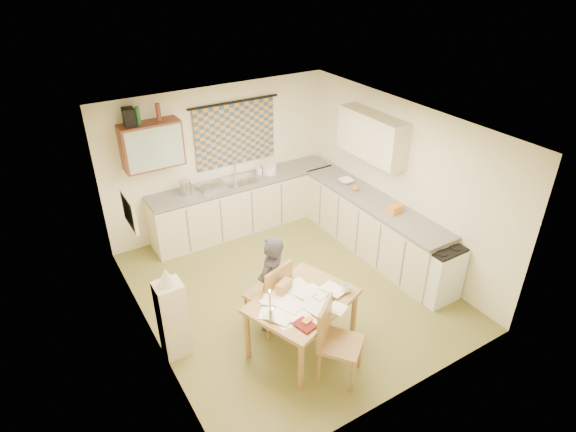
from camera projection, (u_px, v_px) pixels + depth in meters
floor at (290, 290)px, 7.09m from camera, size 4.00×4.50×0.02m
ceiling at (290, 126)px, 5.83m from camera, size 4.00×4.50×0.02m
wall_back at (220, 159)px, 8.13m from camera, size 4.00×0.02×2.50m
wall_front at (409, 312)px, 4.79m from camera, size 4.00×0.02×2.50m
wall_left at (142, 261)px, 5.55m from camera, size 0.02×4.50×2.50m
wall_right at (401, 182)px, 7.37m from camera, size 0.02×4.50×2.50m
window_blind at (235, 134)px, 8.04m from camera, size 1.45×0.03×1.05m
curtain_rod at (234, 102)px, 7.75m from camera, size 1.60×0.04×0.04m
wall_cabinet at (152, 145)px, 7.20m from camera, size 0.90×0.34×0.70m
wall_cabinet_glass at (155, 149)px, 7.08m from camera, size 0.84×0.02×0.64m
upper_cabinet_right at (372, 136)px, 7.40m from camera, size 0.34×1.30×0.70m
framed_print at (129, 212)px, 5.64m from camera, size 0.04×0.50×0.40m
print_canvas at (131, 211)px, 5.65m from camera, size 0.01×0.42×0.32m
counter_back at (244, 204)px, 8.42m from camera, size 3.30×0.62×0.92m
counter_right at (372, 226)px, 7.79m from camera, size 0.62×2.95×0.92m
stove at (437, 271)px, 6.76m from camera, size 0.55×0.55×0.85m
sink at (241, 183)px, 8.19m from camera, size 0.58×0.48×0.10m
tap at (235, 169)px, 8.23m from camera, size 0.03×0.03×0.28m
dish_rack at (209, 187)px, 7.89m from camera, size 0.38×0.34×0.06m
kettle at (186, 188)px, 7.67m from camera, size 0.21×0.21×0.24m
mixing_bowl at (270, 169)px, 8.39m from camera, size 0.26×0.26×0.16m
soap_bottle at (259, 170)px, 8.34m from camera, size 0.09×0.09×0.17m
bowl at (346, 181)px, 8.09m from camera, size 0.32×0.32×0.06m
orange_bag at (395, 209)px, 7.19m from camera, size 0.23×0.17×0.12m
fruit_orange at (356, 188)px, 7.81m from camera, size 0.10×0.10×0.10m
speaker at (129, 117)px, 6.85m from camera, size 0.18×0.21×0.26m
bottle_green at (138, 116)px, 6.90m from camera, size 0.07×0.07×0.26m
bottle_brown at (158, 112)px, 7.04m from camera, size 0.09×0.09×0.26m
dining_table at (302, 323)px, 5.91m from camera, size 1.47×1.29×0.75m
chair_far at (268, 306)px, 6.27m from camera, size 0.58×0.58×1.02m
chair_near at (338, 355)px, 5.54m from camera, size 0.64×0.64×1.01m
person at (271, 284)px, 6.08m from camera, size 0.80×0.78×1.38m
shelf_stand at (173, 319)px, 5.76m from camera, size 0.32×0.30×1.04m
lampshade at (166, 277)px, 5.45m from camera, size 0.20×0.20×0.22m
letter_rack at (284, 287)px, 5.80m from camera, size 0.24×0.18×0.16m
mug at (346, 288)px, 5.83m from camera, size 0.18×0.18×0.10m
magazine at (299, 329)px, 5.27m from camera, size 0.30×0.33×0.02m
book at (290, 320)px, 5.40m from camera, size 0.36×0.38×0.02m
orange_box at (307, 321)px, 5.37m from camera, size 0.14×0.11×0.04m
eyeglasses at (330, 302)px, 5.67m from camera, size 0.14×0.10×0.02m
candle_holder at (271, 315)px, 5.35m from camera, size 0.08×0.08×0.18m
candle at (270, 300)px, 5.27m from camera, size 0.03×0.03×0.22m
candle_flame at (270, 291)px, 5.22m from camera, size 0.02×0.02×0.02m
papers at (298, 304)px, 5.63m from camera, size 1.17×0.90×0.03m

